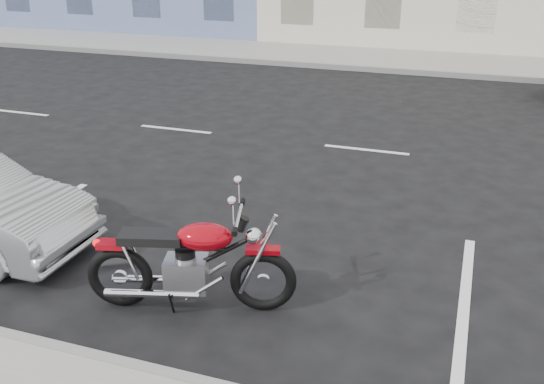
{
  "coord_description": "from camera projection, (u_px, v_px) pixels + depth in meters",
  "views": [
    {
      "loc": [
        -0.16,
        -10.78,
        3.74
      ],
      "look_at": [
        -2.41,
        -4.26,
        0.8
      ],
      "focal_mm": 40.0,
      "sensor_mm": 36.0,
      "label": 1
    }
  ],
  "objects": [
    {
      "name": "sidewalk_far",
      "position": [
        326.0,
        56.0,
        19.83
      ],
      "size": [
        80.0,
        3.4,
        0.15
      ],
      "primitive_type": "cube",
      "color": "gray",
      "rests_on": "ground"
    },
    {
      "name": "motorcycle",
      "position": [
        266.0,
        268.0,
        6.36
      ],
      "size": [
        2.2,
        0.94,
        1.13
      ],
      "rotation": [
        0.0,
        0.0,
        0.28
      ],
      "color": "black",
      "rests_on": "ground"
    },
    {
      "name": "ground",
      "position": [
        477.0,
        162.0,
        10.8
      ],
      "size": [
        120.0,
        120.0,
        0.0
      ],
      "primitive_type": "plane",
      "color": "black",
      "rests_on": "ground"
    },
    {
      "name": "curb_far",
      "position": [
        312.0,
        65.0,
        18.35
      ],
      "size": [
        80.0,
        0.12,
        0.16
      ],
      "primitive_type": "cube",
      "color": "gray",
      "rests_on": "ground"
    }
  ]
}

